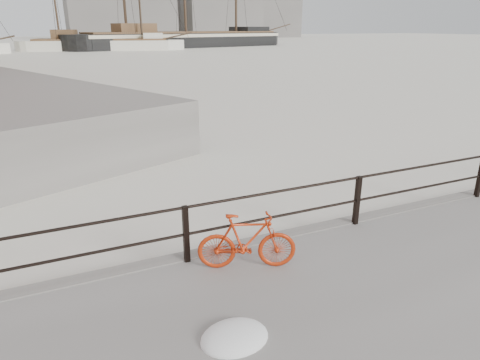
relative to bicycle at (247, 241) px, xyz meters
name	(u,v)px	position (x,y,z in m)	size (l,w,h in m)	color
ground	(349,236)	(2.67, 0.74, -0.83)	(400.00, 400.00, 0.00)	white
guardrail	(357,200)	(2.67, 0.59, 0.02)	(28.00, 0.10, 1.00)	black
bicycle	(247,241)	(0.00, 0.00, 0.00)	(1.58, 0.24, 0.95)	#B72B0C
barque_black	(187,47)	(25.00, 81.41, -0.83)	(55.07, 18.02, 31.51)	black
schooner_mid	(103,50)	(7.99, 76.86, -0.83)	(30.74, 13.01, 21.95)	silver
industrial_west	(120,9)	(22.67, 140.74, 8.17)	(32.00, 18.00, 18.00)	gray
industrial_mid	(218,2)	(57.67, 145.74, 11.17)	(26.00, 20.00, 24.00)	gray
industrial_east	(269,18)	(80.67, 150.74, 6.17)	(20.00, 16.00, 14.00)	gray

